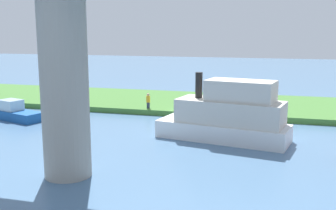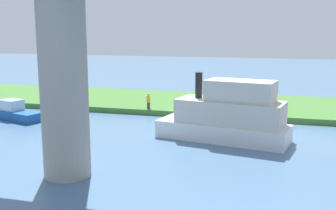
# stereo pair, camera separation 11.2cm
# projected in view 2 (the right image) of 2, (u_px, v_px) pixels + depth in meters

# --- Properties ---
(ground_plane) EXTENTS (160.00, 160.00, 0.00)m
(ground_plane) POSITION_uv_depth(u_px,v_px,m) (194.00, 118.00, 36.11)
(ground_plane) COLOR #4C7093
(grassy_bank) EXTENTS (80.00, 12.00, 0.50)m
(grassy_bank) POSITION_uv_depth(u_px,v_px,m) (207.00, 104.00, 41.75)
(grassy_bank) COLOR #427533
(grassy_bank) RESTS_ON ground
(bridge_pylon) EXTENTS (2.45, 2.45, 9.87)m
(bridge_pylon) POSITION_uv_depth(u_px,v_px,m) (64.00, 83.00, 21.06)
(bridge_pylon) COLOR #9E998E
(bridge_pylon) RESTS_ON ground
(person_on_bank) EXTENTS (0.50, 0.50, 1.39)m
(person_on_bank) POSITION_uv_depth(u_px,v_px,m) (148.00, 101.00, 37.89)
(person_on_bank) COLOR #2D334C
(person_on_bank) RESTS_ON grassy_bank
(mooring_post) EXTENTS (0.20, 0.20, 0.79)m
(mooring_post) POSITION_uv_depth(u_px,v_px,m) (180.00, 106.00, 37.05)
(mooring_post) COLOR brown
(mooring_post) RESTS_ON grassy_bank
(pontoon_yellow) EXTENTS (9.54, 4.66, 4.67)m
(pontoon_yellow) POSITION_uv_depth(u_px,v_px,m) (227.00, 116.00, 28.65)
(pontoon_yellow) COLOR white
(pontoon_yellow) RESTS_ON ground
(motorboat_red) EXTENTS (5.36, 3.25, 1.68)m
(motorboat_red) POSITION_uv_depth(u_px,v_px,m) (15.00, 113.00, 35.48)
(motorboat_red) COLOR #195199
(motorboat_red) RESTS_ON ground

